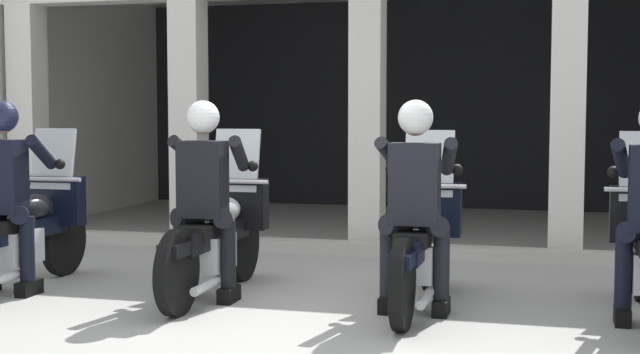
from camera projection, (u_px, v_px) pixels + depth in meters
name	position (u px, v px, depth m)	size (l,w,h in m)	color
ground_plane	(378.00, 251.00, 9.50)	(80.00, 80.00, 0.00)	#999993
station_building	(404.00, 65.00, 11.93)	(9.56, 4.80, 3.37)	black
kerb_strip	(357.00, 248.00, 9.30)	(9.06, 0.24, 0.12)	#B7B5AD
motorcycle_far_left	(27.00, 229.00, 7.50)	(0.62, 2.04, 1.35)	black
police_officer_far_left	(5.00, 180.00, 7.19)	(0.63, 0.61, 1.58)	black
motorcycle_center_left	(218.00, 233.00, 7.24)	(0.62, 2.04, 1.35)	black
police_officer_center_left	(204.00, 183.00, 6.94)	(0.63, 0.61, 1.58)	black
motorcycle_center_right	(421.00, 241.00, 6.80)	(0.62, 2.04, 1.35)	black
police_officer_center_right	(415.00, 188.00, 6.50)	(0.63, 0.61, 1.58)	black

